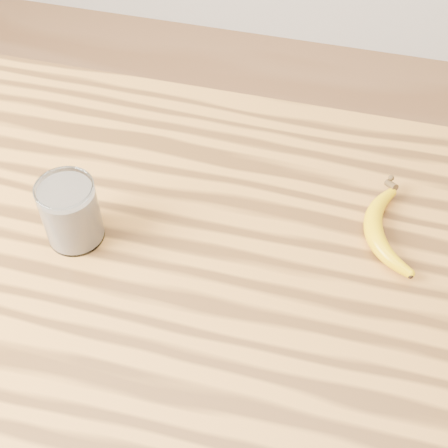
# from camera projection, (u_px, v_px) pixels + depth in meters

# --- Properties ---
(table) EXTENTS (1.20, 0.80, 0.90)m
(table) POSITION_uv_depth(u_px,v_px,m) (173.00, 286.00, 1.11)
(table) COLOR #B47630
(table) RESTS_ON ground
(smoothie_glass) EXTENTS (0.09, 0.09, 0.11)m
(smoothie_glass) POSITION_uv_depth(u_px,v_px,m) (71.00, 213.00, 0.97)
(smoothie_glass) COLOR white
(smoothie_glass) RESTS_ON table
(banana) EXTENTS (0.15, 0.27, 0.03)m
(banana) POSITION_uv_depth(u_px,v_px,m) (373.00, 230.00, 1.00)
(banana) COLOR #E6B203
(banana) RESTS_ON table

